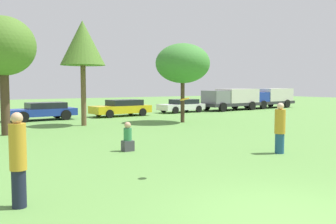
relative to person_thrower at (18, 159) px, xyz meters
The scene contains 13 objects.
ground_plane 5.14m from the person_thrower, 39.24° to the right, with size 120.00×120.00×0.00m, color #5B8E42.
person_thrower is the anchor object (origin of this frame).
person_catcher 8.75m from the person_thrower, ahead, with size 0.37×0.37×1.76m.
frisbee 4.17m from the person_thrower, ahead, with size 0.25×0.24×0.10m.
bystander_sitting 6.19m from the person_thrower, 43.75° to the left, with size 0.39×0.32×1.05m.
tree_1 11.65m from the person_thrower, 82.57° to the left, with size 2.95×2.95×5.58m.
tree_2 14.88m from the person_thrower, 65.43° to the left, with size 2.58×2.58×6.11m.
tree_3 16.73m from the person_thrower, 43.80° to the left, with size 3.44×3.44×5.00m.
parked_car_blue 18.39m from the person_thrower, 75.02° to the left, with size 4.59×2.17×1.20m.
parked_car_yellow 20.74m from the person_thrower, 59.03° to the left, with size 4.64×2.22×1.26m.
parked_car_white 24.85m from the person_thrower, 47.65° to the left, with size 4.23×2.04×1.15m.
delivery_truck_grey 28.79m from the person_thrower, 39.16° to the left, with size 6.32×2.73×2.02m.
delivery_truck_blue 33.73m from the person_thrower, 33.51° to the left, with size 6.27×2.60×2.03m.
Camera 1 is at (-5.18, -4.08, 2.36)m, focal length 38.44 mm.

